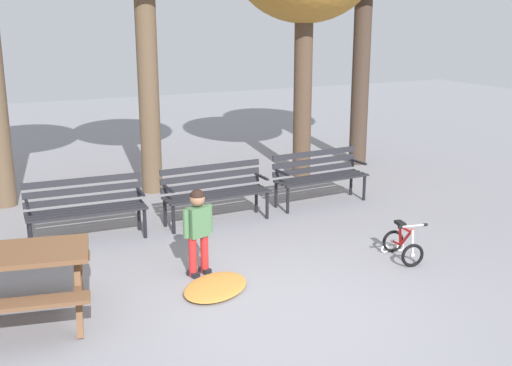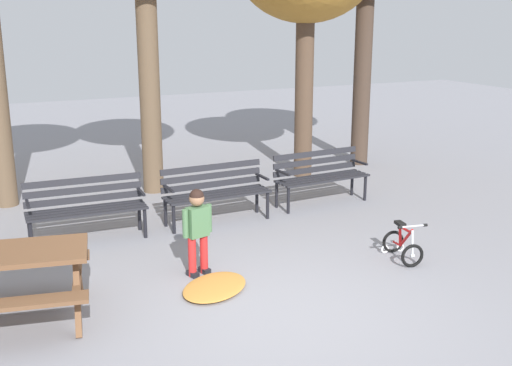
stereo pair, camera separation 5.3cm
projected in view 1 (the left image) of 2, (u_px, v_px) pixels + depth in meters
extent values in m
plane|color=gray|center=(278.00, 314.00, 6.62)|extent=(36.00, 36.00, 0.00)
cube|color=brown|center=(3.00, 263.00, 6.78)|extent=(1.81, 0.59, 0.04)
cube|color=brown|center=(78.00, 294.00, 6.24)|extent=(0.17, 0.57, 0.76)
cube|color=brown|center=(79.00, 274.00, 6.71)|extent=(0.17, 0.57, 0.76)
cube|color=brown|center=(78.00, 278.00, 6.46)|extent=(0.29, 1.09, 0.04)
cube|color=#232328|center=(85.00, 207.00, 8.75)|extent=(1.60, 0.14, 0.03)
cube|color=#232328|center=(86.00, 210.00, 8.64)|extent=(1.60, 0.14, 0.03)
cube|color=#232328|center=(87.00, 212.00, 8.53)|extent=(1.60, 0.14, 0.03)
cube|color=#232328|center=(89.00, 215.00, 8.43)|extent=(1.60, 0.14, 0.03)
cube|color=#232328|center=(84.00, 200.00, 8.76)|extent=(1.60, 0.11, 0.09)
cube|color=#232328|center=(83.00, 190.00, 8.72)|extent=(1.60, 0.11, 0.09)
cube|color=#232328|center=(82.00, 181.00, 8.69)|extent=(1.60, 0.11, 0.09)
cylinder|color=black|center=(145.00, 223.00, 8.78)|extent=(0.05, 0.05, 0.44)
cylinder|color=black|center=(139.00, 215.00, 9.10)|extent=(0.05, 0.05, 0.44)
cube|color=black|center=(141.00, 192.00, 8.84)|extent=(0.06, 0.40, 0.03)
cylinder|color=black|center=(31.00, 237.00, 8.22)|extent=(0.05, 0.05, 0.44)
cylinder|color=black|center=(29.00, 229.00, 8.54)|extent=(0.05, 0.05, 0.44)
cube|color=black|center=(27.00, 204.00, 8.27)|extent=(0.06, 0.40, 0.03)
cube|color=#232328|center=(213.00, 192.00, 9.51)|extent=(1.60, 0.11, 0.03)
cube|color=#232328|center=(216.00, 194.00, 9.41)|extent=(1.60, 0.11, 0.03)
cube|color=#232328|center=(219.00, 196.00, 9.31)|extent=(1.60, 0.11, 0.03)
cube|color=#232328|center=(222.00, 198.00, 9.20)|extent=(1.60, 0.11, 0.03)
cube|color=#232328|center=(211.00, 185.00, 9.52)|extent=(1.60, 0.09, 0.09)
cube|color=#232328|center=(211.00, 176.00, 9.49)|extent=(1.60, 0.09, 0.09)
cube|color=#232328|center=(211.00, 167.00, 9.45)|extent=(1.60, 0.09, 0.09)
cylinder|color=black|center=(267.00, 205.00, 9.61)|extent=(0.05, 0.05, 0.44)
cylinder|color=black|center=(256.00, 199.00, 9.92)|extent=(0.05, 0.05, 0.44)
cube|color=black|center=(262.00, 177.00, 9.66)|extent=(0.05, 0.40, 0.03)
cylinder|color=black|center=(174.00, 219.00, 8.95)|extent=(0.05, 0.05, 0.44)
cylinder|color=black|center=(165.00, 212.00, 9.26)|extent=(0.05, 0.05, 0.44)
cube|color=black|center=(168.00, 189.00, 9.00)|extent=(0.05, 0.40, 0.03)
cube|color=#232328|center=(316.00, 176.00, 10.44)|extent=(1.60, 0.16, 0.03)
cube|color=#232328|center=(320.00, 177.00, 10.34)|extent=(1.60, 0.16, 0.03)
cube|color=#232328|center=(324.00, 179.00, 10.24)|extent=(1.60, 0.16, 0.03)
cube|color=#232328|center=(328.00, 181.00, 10.14)|extent=(1.60, 0.16, 0.03)
cube|color=#232328|center=(315.00, 169.00, 10.45)|extent=(1.60, 0.14, 0.09)
cube|color=#232328|center=(315.00, 161.00, 10.42)|extent=(1.60, 0.14, 0.09)
cube|color=#232328|center=(315.00, 153.00, 10.38)|extent=(1.60, 0.14, 0.09)
cylinder|color=black|center=(364.00, 187.00, 10.56)|extent=(0.05, 0.05, 0.44)
cylinder|color=black|center=(351.00, 183.00, 10.87)|extent=(0.05, 0.05, 0.44)
cube|color=black|center=(359.00, 162.00, 10.61)|extent=(0.06, 0.40, 0.03)
cylinder|color=black|center=(288.00, 200.00, 9.86)|extent=(0.05, 0.05, 0.44)
cylinder|color=black|center=(276.00, 194.00, 10.17)|extent=(0.05, 0.05, 0.44)
cube|color=black|center=(282.00, 173.00, 9.91)|extent=(0.06, 0.40, 0.03)
cylinder|color=red|center=(204.00, 254.00, 7.59)|extent=(0.10, 0.10, 0.49)
cube|color=black|center=(205.00, 270.00, 7.65)|extent=(0.13, 0.18, 0.06)
cylinder|color=red|center=(193.00, 257.00, 7.49)|extent=(0.10, 0.10, 0.49)
cube|color=black|center=(193.00, 274.00, 7.54)|extent=(0.13, 0.18, 0.06)
cube|color=#477047|center=(198.00, 222.00, 7.43)|extent=(0.28, 0.21, 0.36)
sphere|color=#996B4C|center=(197.00, 199.00, 7.36)|extent=(0.18, 0.18, 0.18)
sphere|color=black|center=(197.00, 196.00, 7.35)|extent=(0.17, 0.17, 0.17)
cylinder|color=#477047|center=(209.00, 218.00, 7.53)|extent=(0.07, 0.07, 0.34)
cylinder|color=#477047|center=(186.00, 224.00, 7.32)|extent=(0.07, 0.07, 0.34)
torus|color=black|center=(412.00, 255.00, 7.79)|extent=(0.30, 0.09, 0.30)
cylinder|color=silver|center=(412.00, 255.00, 7.79)|extent=(0.06, 0.05, 0.04)
torus|color=black|center=(393.00, 241.00, 8.28)|extent=(0.30, 0.09, 0.30)
cylinder|color=silver|center=(393.00, 241.00, 8.28)|extent=(0.06, 0.05, 0.04)
torus|color=white|center=(400.00, 247.00, 8.33)|extent=(0.11, 0.04, 0.11)
torus|color=white|center=(385.00, 249.00, 8.28)|extent=(0.11, 0.04, 0.11)
cylinder|color=red|center=(406.00, 238.00, 7.92)|extent=(0.09, 0.31, 0.32)
cylinder|color=red|center=(400.00, 235.00, 8.07)|extent=(0.05, 0.08, 0.27)
cylinder|color=red|center=(397.00, 243.00, 8.18)|extent=(0.06, 0.20, 0.05)
cylinder|color=silver|center=(413.00, 243.00, 7.77)|extent=(0.04, 0.08, 0.32)
cylinder|color=red|center=(406.00, 229.00, 7.91)|extent=(0.09, 0.32, 0.05)
cube|color=black|center=(400.00, 223.00, 8.05)|extent=(0.12, 0.18, 0.04)
cylinder|color=silver|center=(413.00, 226.00, 7.74)|extent=(0.34, 0.09, 0.02)
cylinder|color=black|center=(425.00, 225.00, 7.78)|extent=(0.06, 0.04, 0.04)
cylinder|color=black|center=(400.00, 227.00, 7.69)|extent=(0.06, 0.04, 0.04)
ellipsoid|color=#C68438|center=(216.00, 287.00, 7.17)|extent=(1.11, 1.06, 0.07)
cylinder|color=brown|center=(148.00, 89.00, 10.69)|extent=(0.35, 0.35, 3.59)
cylinder|color=brown|center=(303.00, 96.00, 11.85)|extent=(0.34, 0.34, 3.04)
cylinder|color=#423328|center=(361.00, 77.00, 12.77)|extent=(0.35, 0.35, 3.59)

